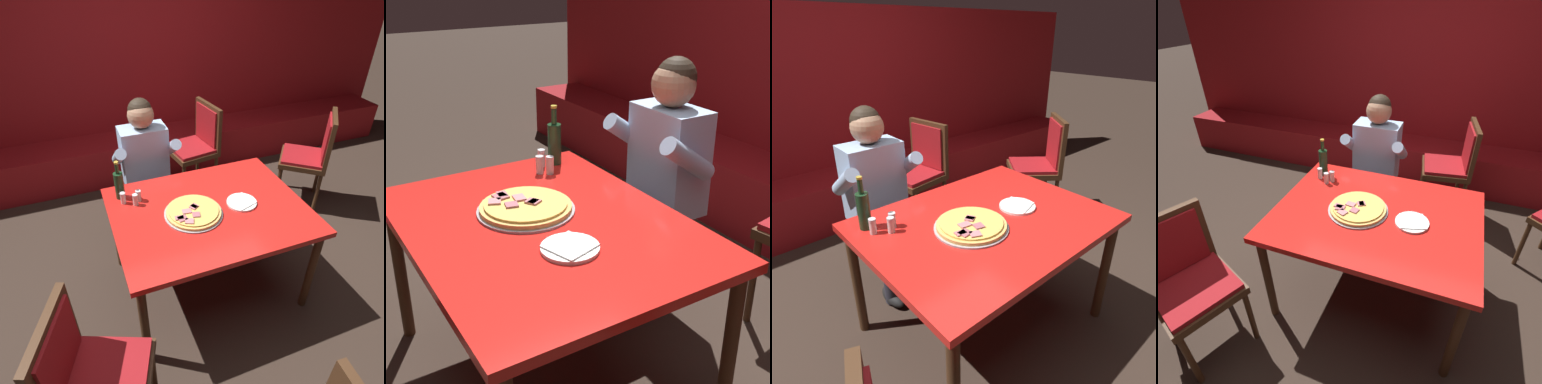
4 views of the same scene
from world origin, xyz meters
The scene contains 13 objects.
ground_plane centered at (0.00, 0.00, 0.00)m, with size 24.00×24.00×0.00m, color #33261E.
booth_wall_panel centered at (0.00, 2.18, 0.95)m, with size 6.80×0.16×1.90m, color maroon.
booth_bench centered at (0.00, 1.86, 0.23)m, with size 6.46×0.48×0.46m, color maroon.
main_dining_table centered at (0.00, 0.00, 0.68)m, with size 1.32×1.01×0.75m.
pizza centered at (-0.12, -0.02, 0.77)m, with size 0.40×0.40×0.05m.
plate_white_paper centered at (0.24, -0.02, 0.76)m, with size 0.21×0.21×0.02m.
beer_bottle centered at (-0.54, 0.35, 0.86)m, with size 0.07×0.07×0.29m.
shaker_oregano centered at (-0.53, 0.27, 0.79)m, with size 0.04×0.04×0.09m.
shaker_black_pepper centered at (-0.43, 0.26, 0.79)m, with size 0.04×0.04×0.09m.
shaker_red_pepper_flakes centered at (-0.46, 0.22, 0.79)m, with size 0.04×0.04×0.09m.
diner_seated_blue_shirt centered at (-0.24, 0.74, 0.71)m, with size 0.53×0.53×1.27m.
dining_chair_near_right centered at (-0.93, -0.73, 0.56)m, with size 0.57×0.57×0.94m.
dining_chair_far_right centered at (0.42, 1.27, 0.58)m, with size 0.50×0.50×0.97m.
Camera 4 is at (0.39, -1.51, 1.94)m, focal length 28.00 mm.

